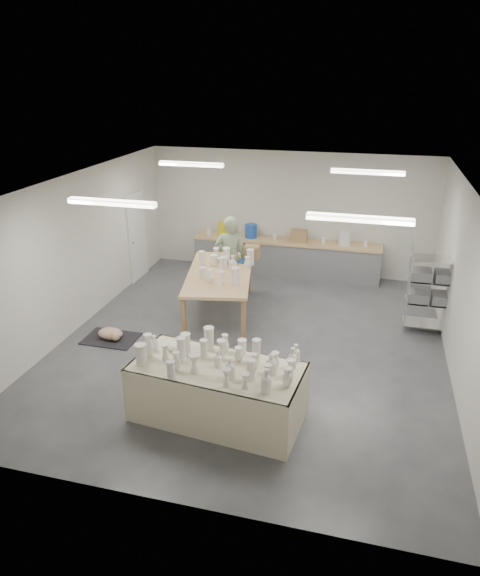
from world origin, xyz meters
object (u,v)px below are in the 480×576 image
(potter, at_px, (231,258))
(red_stool, at_px, (234,283))
(work_table, at_px, (224,271))
(drying_table, at_px, (218,390))

(potter, distance_m, red_stool, 0.73)
(red_stool, bearing_deg, work_table, -86.62)
(drying_table, height_order, red_stool, drying_table)
(potter, xyz_separation_m, red_stool, (0.00, 0.27, -0.68))
(work_table, relative_size, potter, 1.43)
(work_table, relative_size, red_stool, 6.84)
(potter, height_order, red_stool, potter)
(drying_table, relative_size, red_stool, 6.45)
(work_table, distance_m, red_stool, 1.20)
(drying_table, bearing_deg, red_stool, 108.33)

